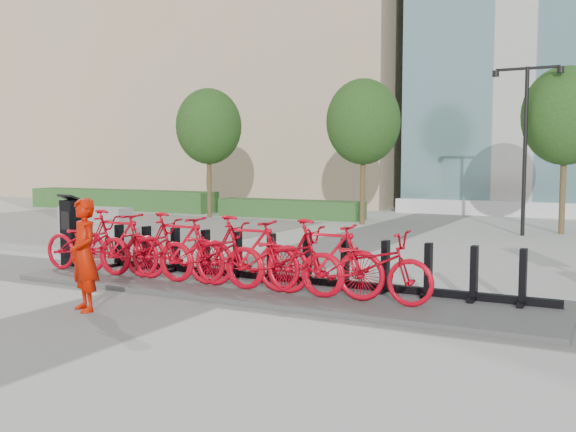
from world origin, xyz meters
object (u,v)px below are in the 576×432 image
at_px(bike_0, 87,244).
at_px(kiosk, 72,231).
at_px(worker_red, 84,255).
at_px(jersey_barrier, 95,222).

distance_m(bike_0, kiosk, 1.04).
relative_size(bike_0, kiosk, 1.44).
bearing_deg(worker_red, bike_0, 158.60).
height_order(bike_0, kiosk, kiosk).
height_order(bike_0, worker_red, worker_red).
distance_m(worker_red, jersey_barrier, 9.52).
height_order(kiosk, jersey_barrier, kiosk).
relative_size(worker_red, jersey_barrier, 0.73).
bearing_deg(worker_red, kiosk, 163.01).
height_order(worker_red, jersey_barrier, worker_red).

